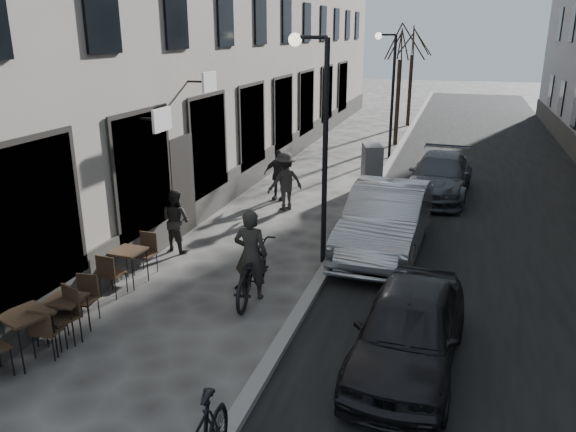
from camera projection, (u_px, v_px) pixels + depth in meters
The scene contains 19 objects.
ground at pixel (219, 425), 7.66m from camera, with size 120.00×120.00×0.00m, color #383533.
road at pixel (485, 174), 21.12m from camera, with size 7.30×60.00×0.00m, color black.
kerb at pixel (388, 166), 22.12m from camera, with size 0.25×60.00×0.12m, color gray.
streetlamp_near at pixel (318, 126), 12.17m from camera, with size 0.90×0.28×5.09m.
streetlamp_far at pixel (389, 82), 23.07m from camera, with size 0.90×0.28×5.09m.
tree_near at pixel (401, 42), 25.31m from camera, with size 2.40×2.40×5.70m.
tree_far at pixel (413, 40), 30.76m from camera, with size 2.40×2.40×5.70m.
bistro_set_a at pixel (28, 332), 9.02m from camera, with size 0.99×1.75×1.00m.
bistro_set_b at pixel (67, 314), 9.71m from camera, with size 0.67×1.54×0.89m.
bistro_set_c at pixel (129, 263), 11.81m from camera, with size 0.67×1.56×0.91m.
utility_cabinet at pixel (372, 168), 18.64m from camera, with size 0.58×1.06×1.59m, color #5D5D5F.
bicycle at pixel (251, 271), 11.19m from camera, with size 0.75×2.14×1.13m, color black.
cyclist_rider at pixel (251, 255), 11.08m from camera, with size 0.67×0.44×1.84m, color #272522.
pedestrian_near at pixel (176, 220), 13.58m from camera, with size 0.75×0.58×1.54m, color #272521.
pedestrian_mid at pixel (285, 181), 16.71m from camera, with size 1.13×0.65×1.75m, color #2B2825.
pedestrian_far at pixel (278, 175), 17.72m from camera, with size 0.94×0.39×1.61m, color black.
car_near at pixel (409, 329), 8.81m from camera, with size 1.56×3.89×1.32m, color black.
car_mid at pixel (386, 219), 13.50m from camera, with size 1.72×4.94×1.63m, color #9B9FA4.
car_far at pixel (440, 176), 18.17m from camera, with size 1.87×4.60×1.33m, color #393D44.
Camera 1 is at (2.77, -5.83, 5.10)m, focal length 35.00 mm.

